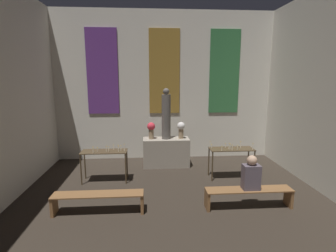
# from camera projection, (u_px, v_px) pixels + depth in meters

# --- Properties ---
(wall_back) EXTENTS (7.55, 0.16, 4.97)m
(wall_back) POSITION_uv_depth(u_px,v_px,m) (164.00, 86.00, 8.92)
(wall_back) COLOR silver
(wall_back) RESTS_ON ground_plane
(altar) EXTENTS (1.45, 0.61, 0.89)m
(altar) POSITION_uv_depth(u_px,v_px,m) (166.00, 152.00, 8.35)
(altar) COLOR gray
(altar) RESTS_ON ground_plane
(statue) EXTENTS (0.28, 0.28, 1.58)m
(statue) POSITION_uv_depth(u_px,v_px,m) (166.00, 115.00, 8.14)
(statue) COLOR #5B5651
(statue) RESTS_ON altar
(flower_vase_left) EXTENTS (0.25, 0.25, 0.52)m
(flower_vase_left) POSITION_uv_depth(u_px,v_px,m) (151.00, 129.00, 8.18)
(flower_vase_left) COLOR #937A5B
(flower_vase_left) RESTS_ON altar
(flower_vase_right) EXTENTS (0.25, 0.25, 0.52)m
(flower_vase_right) POSITION_uv_depth(u_px,v_px,m) (181.00, 128.00, 8.25)
(flower_vase_right) COLOR #937A5B
(flower_vase_right) RESTS_ON altar
(candle_rack_left) EXTENTS (1.22, 0.49, 1.05)m
(candle_rack_left) POSITION_uv_depth(u_px,v_px,m) (105.00, 155.00, 7.05)
(candle_rack_left) COLOR #473823
(candle_rack_left) RESTS_ON ground_plane
(candle_rack_right) EXTENTS (1.22, 0.49, 1.05)m
(candle_rack_right) POSITION_uv_depth(u_px,v_px,m) (231.00, 153.00, 7.29)
(candle_rack_right) COLOR #473823
(candle_rack_right) RESTS_ON ground_plane
(pew_back_left) EXTENTS (1.88, 0.36, 0.43)m
(pew_back_left) POSITION_uv_depth(u_px,v_px,m) (98.00, 199.00, 5.45)
(pew_back_left) COLOR brown
(pew_back_left) RESTS_ON ground_plane
(pew_back_right) EXTENTS (1.88, 0.36, 0.43)m
(pew_back_right) POSITION_uv_depth(u_px,v_px,m) (249.00, 194.00, 5.67)
(pew_back_right) COLOR brown
(pew_back_right) RESTS_ON ground_plane
(person_seated) EXTENTS (0.36, 0.24, 0.75)m
(person_seated) POSITION_uv_depth(u_px,v_px,m) (251.00, 174.00, 5.59)
(person_seated) COLOR #564C56
(person_seated) RESTS_ON pew_back_right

